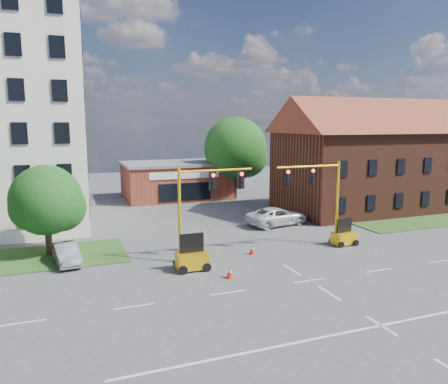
{
  "coord_description": "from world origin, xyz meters",
  "views": [
    {
      "loc": [
        -13.09,
        -20.61,
        8.98
      ],
      "look_at": [
        -1.42,
        10.0,
        3.75
      ],
      "focal_mm": 35.0,
      "sensor_mm": 36.0,
      "label": 1
    }
  ],
  "objects_px": {
    "pickup_white": "(277,216)",
    "signal_mast_west": "(204,201)",
    "trailer_east": "(344,237)",
    "trailer_west": "(192,259)",
    "signal_mast_east": "(318,193)"
  },
  "relations": [
    {
      "from": "pickup_white",
      "to": "signal_mast_west",
      "type": "bearing_deg",
      "value": 117.53
    },
    {
      "from": "signal_mast_west",
      "to": "trailer_east",
      "type": "distance_m",
      "value": 11.26
    },
    {
      "from": "trailer_east",
      "to": "signal_mast_west",
      "type": "bearing_deg",
      "value": 171.65
    },
    {
      "from": "trailer_west",
      "to": "trailer_east",
      "type": "distance_m",
      "value": 12.2
    },
    {
      "from": "signal_mast_west",
      "to": "trailer_west",
      "type": "height_order",
      "value": "signal_mast_west"
    },
    {
      "from": "signal_mast_west",
      "to": "signal_mast_east",
      "type": "xyz_separation_m",
      "value": [
        8.71,
        0.0,
        0.0
      ]
    },
    {
      "from": "trailer_west",
      "to": "pickup_white",
      "type": "bearing_deg",
      "value": 41.52
    },
    {
      "from": "signal_mast_west",
      "to": "trailer_east",
      "type": "relative_size",
      "value": 3.26
    },
    {
      "from": "signal_mast_east",
      "to": "signal_mast_west",
      "type": "bearing_deg",
      "value": 180.0
    },
    {
      "from": "signal_mast_west",
      "to": "trailer_east",
      "type": "bearing_deg",
      "value": -2.45
    },
    {
      "from": "trailer_east",
      "to": "pickup_white",
      "type": "distance_m",
      "value": 7.61
    },
    {
      "from": "signal_mast_west",
      "to": "trailer_east",
      "type": "xyz_separation_m",
      "value": [
        10.75,
        -0.46,
        -3.33
      ]
    },
    {
      "from": "signal_mast_east",
      "to": "trailer_east",
      "type": "relative_size",
      "value": 3.26
    },
    {
      "from": "signal_mast_east",
      "to": "trailer_west",
      "type": "xyz_separation_m",
      "value": [
        -10.09,
        -1.77,
        -3.24
      ]
    },
    {
      "from": "signal_mast_east",
      "to": "trailer_east",
      "type": "height_order",
      "value": "signal_mast_east"
    }
  ]
}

